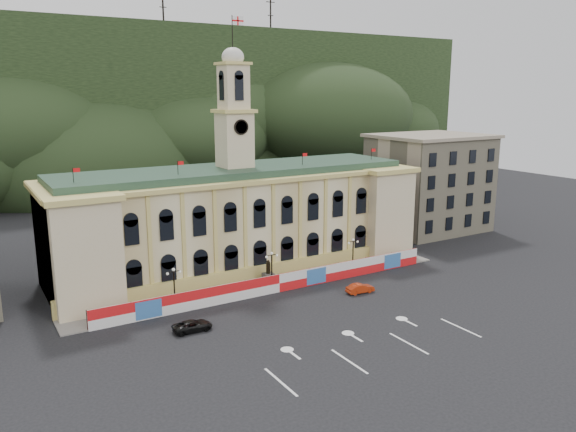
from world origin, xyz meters
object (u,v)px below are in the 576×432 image
lamp_center (272,266)px  statue (268,277)px  red_sedan (360,288)px  black_suv (192,326)px

lamp_center → statue: bearing=90.0°
lamp_center → red_sedan: (9.21, -7.94, -2.43)m
red_sedan → lamp_center: bearing=54.1°
statue → black_suv: statue is taller
lamp_center → black_suv: (-14.79, -7.94, -2.44)m
red_sedan → black_suv: (-24.00, 0.00, -0.02)m
statue → lamp_center: 2.14m
statue → red_sedan: size_ratio=0.92×
lamp_center → black_suv: size_ratio=1.12×
black_suv → statue: bearing=-56.9°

